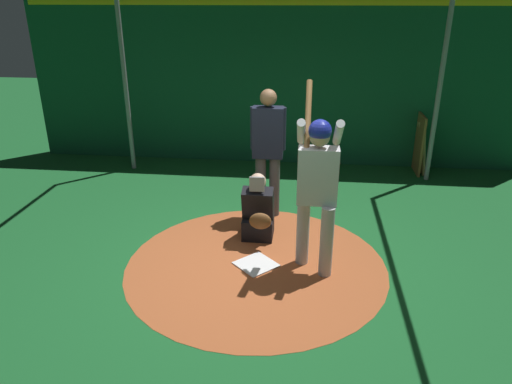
{
  "coord_description": "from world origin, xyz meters",
  "views": [
    {
      "loc": [
        4.87,
        0.55,
        3.0
      ],
      "look_at": [
        0.0,
        0.0,
        0.95
      ],
      "focal_mm": 33.29,
      "sensor_mm": 36.0,
      "label": 1
    }
  ],
  "objects": [
    {
      "name": "batter",
      "position": [
        -0.02,
        0.67,
        1.1
      ],
      "size": [
        0.68,
        0.49,
        2.13
      ],
      "color": "#B3B3B7",
      "rests_on": "ground"
    },
    {
      "name": "home_plate",
      "position": [
        0.0,
        0.0,
        0.01
      ],
      "size": [
        0.59,
        0.59,
        0.01
      ],
      "primitive_type": "cube",
      "rotation": [
        0.0,
        0.0,
        0.79
      ],
      "color": "white",
      "rests_on": "dirt_circle"
    },
    {
      "name": "cage_frame",
      "position": [
        0.0,
        0.0,
        2.32
      ],
      "size": [
        6.41,
        5.37,
        3.29
      ],
      "color": "gray",
      "rests_on": "ground"
    },
    {
      "name": "umpire",
      "position": [
        -1.43,
        0.01,
        1.04
      ],
      "size": [
        0.23,
        0.49,
        1.84
      ],
      "color": "#4C4C51",
      "rests_on": "ground"
    },
    {
      "name": "bat_rack",
      "position": [
        -3.66,
        2.56,
        0.5
      ],
      "size": [
        0.82,
        0.19,
        1.05
      ],
      "color": "olive",
      "rests_on": "ground"
    },
    {
      "name": "back_wall",
      "position": [
        -3.9,
        0.0,
        1.55
      ],
      "size": [
        0.23,
        9.29,
        3.07
      ],
      "color": "#145133",
      "rests_on": "ground"
    },
    {
      "name": "ground_plane",
      "position": [
        0.0,
        0.0,
        0.0
      ],
      "size": [
        25.29,
        25.29,
        0.0
      ],
      "primitive_type": "plane",
      "color": "#195B28"
    },
    {
      "name": "dirt_circle",
      "position": [
        0.0,
        0.0,
        0.0
      ],
      "size": [
        3.1,
        3.1,
        0.01
      ],
      "primitive_type": "cylinder",
      "color": "#AD562D",
      "rests_on": "ground"
    },
    {
      "name": "catcher",
      "position": [
        -0.69,
        -0.05,
        0.35
      ],
      "size": [
        0.58,
        0.4,
        0.92
      ],
      "color": "black",
      "rests_on": "ground"
    }
  ]
}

